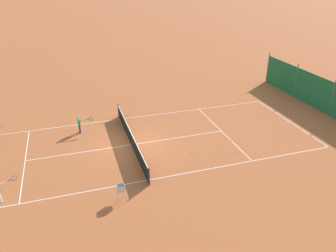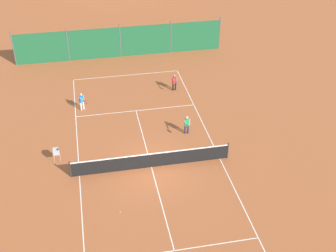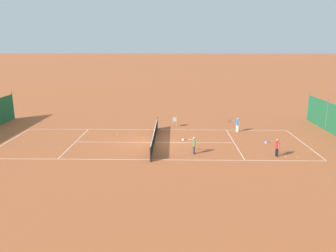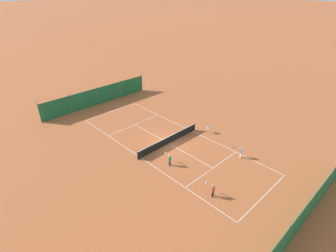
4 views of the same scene
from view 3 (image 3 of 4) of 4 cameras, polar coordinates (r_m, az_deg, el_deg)
The scene contains 14 objects.
ground_plane at distance 26.35m, azimuth -2.38°, elevation -2.88°, with size 600.00×600.00×0.00m, color #A8542D.
court_line_markings at distance 26.34m, azimuth -2.38°, elevation -2.87°, with size 8.25×23.85×0.01m.
tennis_net at distance 26.21m, azimuth -2.39°, elevation -1.83°, with size 9.18×0.08×1.06m.
player_near_service at distance 30.10m, azimuth 11.94°, elevation 0.41°, with size 0.53×1.06×1.27m.
player_far_baseline at distance 24.10m, azimuth 18.40°, elevation -3.35°, with size 0.43×1.09×1.28m.
player_far_service at distance 23.47m, azimuth 4.45°, elevation -3.13°, with size 0.43×1.05×1.27m.
tennis_ball_near_corner at distance 28.82m, azimuth -8.80°, elevation -1.49°, with size 0.07×0.07×0.07m, color #CCE033.
tennis_ball_service_box at distance 30.10m, azimuth -13.65°, elevation -1.06°, with size 0.07×0.07×0.07m, color #CCE033.
tennis_ball_far_corner at distance 24.35m, azimuth 19.85°, elevation -5.05°, with size 0.07×0.07×0.07m, color #CCE033.
tennis_ball_alley_right at distance 26.03m, azimuth -0.46°, elevation -3.00°, with size 0.07×0.07×0.07m, color #CCE033.
tennis_ball_mid_court at distance 24.48m, azimuth 21.64°, elevation -5.12°, with size 0.07×0.07×0.07m, color #CCE033.
tennis_ball_by_net_right at distance 28.85m, azimuth -15.04°, elevation -1.80°, with size 0.07×0.07×0.07m, color #CCE033.
tennis_ball_alley_left at distance 26.22m, azimuth -18.17°, elevation -3.58°, with size 0.07×0.07×0.07m, color #CCE033.
ball_hopper at distance 31.26m, azimuth 1.12°, elevation 1.07°, with size 0.36×0.36×0.89m.
Camera 3 is at (25.18, 1.61, 7.58)m, focal length 35.00 mm.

